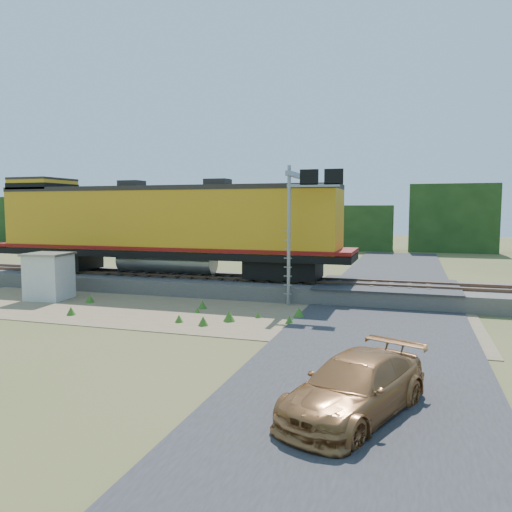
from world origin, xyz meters
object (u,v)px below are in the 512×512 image
(locomotive, at_px, (161,225))
(signal_gantry, at_px, (305,201))
(shed, at_px, (49,276))
(car, at_px, (355,387))

(locomotive, bearing_deg, signal_gantry, -4.29)
(signal_gantry, bearing_deg, shed, -161.05)
(signal_gantry, relative_size, car, 1.44)
(locomotive, xyz_separation_m, car, (12.94, -14.96, -3.06))
(shed, bearing_deg, car, -37.66)
(shed, height_order, signal_gantry, signal_gantry)
(locomotive, height_order, signal_gantry, signal_gantry)
(shed, bearing_deg, signal_gantry, 12.10)
(shed, relative_size, car, 0.52)
(car, bearing_deg, locomotive, 152.68)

